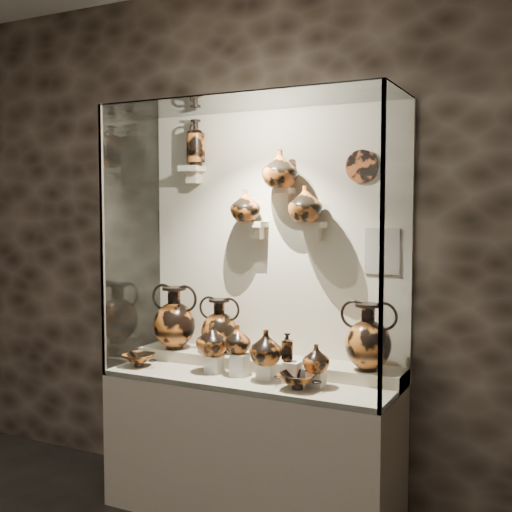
{
  "coord_description": "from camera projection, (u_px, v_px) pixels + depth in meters",
  "views": [
    {
      "loc": [
        1.66,
        -1.08,
        1.79
      ],
      "look_at": [
        -0.01,
        2.26,
        1.52
      ],
      "focal_mm": 45.0,
      "sensor_mm": 36.0,
      "label": 1
    }
  ],
  "objects": [
    {
      "name": "wall_back",
      "position": [
        275.0,
        240.0,
        3.95
      ],
      "size": [
        5.0,
        0.02,
        3.2
      ],
      "primitive_type": "cube",
      "color": "#2D241C",
      "rests_on": "ground"
    },
    {
      "name": "plinth",
      "position": [
        252.0,
        447.0,
        3.75
      ],
      "size": [
        1.7,
        0.6,
        0.8
      ],
      "primitive_type": "cube",
      "color": "beige",
      "rests_on": "floor"
    },
    {
      "name": "front_tier",
      "position": [
        252.0,
        378.0,
        3.72
      ],
      "size": [
        1.68,
        0.58,
        0.03
      ],
      "primitive_type": "cube",
      "color": "#B9AC90",
      "rests_on": "plinth"
    },
    {
      "name": "rear_tier",
      "position": [
        265.0,
        365.0,
        3.87
      ],
      "size": [
        1.7,
        0.25,
        0.1
      ],
      "primitive_type": "cube",
      "color": "#B9AC90",
      "rests_on": "plinth"
    },
    {
      "name": "back_panel",
      "position": [
        275.0,
        240.0,
        3.95
      ],
      "size": [
        1.7,
        0.03,
        1.6
      ],
      "primitive_type": "cube",
      "color": "beige",
      "rests_on": "plinth"
    },
    {
      "name": "glass_front",
      "position": [
        226.0,
        245.0,
        3.4
      ],
      "size": [
        1.7,
        0.01,
        1.6
      ],
      "primitive_type": "cube",
      "color": "white",
      "rests_on": "plinth"
    },
    {
      "name": "glass_left",
      "position": [
        132.0,
        240.0,
        4.04
      ],
      "size": [
        0.01,
        0.6,
        1.6
      ],
      "primitive_type": "cube",
      "color": "white",
      "rests_on": "plinth"
    },
    {
      "name": "glass_right",
      "position": [
        398.0,
        246.0,
        3.29
      ],
      "size": [
        0.01,
        0.6,
        1.6
      ],
      "primitive_type": "cube",
      "color": "white",
      "rests_on": "plinth"
    },
    {
      "name": "glass_top",
      "position": [
        251.0,
        102.0,
        3.61
      ],
      "size": [
        1.7,
        0.6,
        0.01
      ],
      "primitive_type": "cube",
      "color": "white",
      "rests_on": "back_panel"
    },
    {
      "name": "frame_post_left",
      "position": [
        103.0,
        242.0,
        3.78
      ],
      "size": [
        0.02,
        0.02,
        1.6
      ],
      "primitive_type": "cube",
      "color": "gray",
      "rests_on": "plinth"
    },
    {
      "name": "frame_post_right",
      "position": [
        382.0,
        250.0,
        3.03
      ],
      "size": [
        0.02,
        0.02,
        1.6
      ],
      "primitive_type": "cube",
      "color": "gray",
      "rests_on": "plinth"
    },
    {
      "name": "pedestal_a",
      "position": [
        214.0,
        364.0,
        3.77
      ],
      "size": [
        0.09,
        0.09,
        0.1
      ],
      "primitive_type": "cube",
      "color": "silver",
      "rests_on": "front_tier"
    },
    {
      "name": "pedestal_b",
      "position": [
        240.0,
        365.0,
        3.69
      ],
      "size": [
        0.09,
        0.09,
        0.13
      ],
      "primitive_type": "cube",
      "color": "silver",
      "rests_on": "front_tier"
    },
    {
      "name": "pedestal_c",
      "position": [
        267.0,
        372.0,
        3.62
      ],
      "size": [
        0.09,
        0.09,
        0.09
      ],
      "primitive_type": "cube",
      "color": "silver",
      "rests_on": "front_tier"
    },
    {
      "name": "pedestal_d",
      "position": [
        293.0,
        372.0,
        3.55
      ],
      "size": [
        0.09,
        0.09,
        0.12
      ],
      "primitive_type": "cube",
      "color": "silver",
      "rests_on": "front_tier"
    },
    {
      "name": "pedestal_e",
      "position": [
        316.0,
        379.0,
        3.49
      ],
      "size": [
        0.09,
        0.09,
        0.08
      ],
      "primitive_type": "cube",
      "color": "silver",
      "rests_on": "front_tier"
    },
    {
      "name": "bracket_ul",
      "position": [
        192.0,
        169.0,
        4.09
      ],
      "size": [
        0.14,
        0.12,
        0.04
      ],
      "primitive_type": "cube",
      "color": "beige",
      "rests_on": "back_panel"
    },
    {
      "name": "bracket_ca",
      "position": [
        255.0,
        224.0,
        3.92
      ],
      "size": [
        0.14,
        0.12,
        0.04
      ],
      "primitive_type": "cube",
      "color": "beige",
      "rests_on": "back_panel"
    },
    {
      "name": "bracket_cb",
      "position": [
        285.0,
        191.0,
        3.81
      ],
      "size": [
        0.1,
        0.12,
        0.04
      ],
      "primitive_type": "cube",
      "color": "beige",
      "rests_on": "back_panel"
    },
    {
      "name": "bracket_cc",
      "position": [
        313.0,
        225.0,
        3.75
      ],
      "size": [
        0.14,
        0.12,
        0.04
      ],
      "primitive_type": "cube",
      "color": "beige",
      "rests_on": "back_panel"
    },
    {
      "name": "amphora_left",
      "position": [
        175.0,
        318.0,
        4.09
      ],
      "size": [
        0.37,
        0.37,
        0.4
      ],
      "primitive_type": null,
      "rotation": [
        0.0,
        0.0,
        -0.16
      ],
      "color": "#B25D22",
      "rests_on": "rear_tier"
    },
    {
      "name": "amphora_mid",
      "position": [
        219.0,
        326.0,
        3.97
      ],
      "size": [
        0.35,
        0.35,
        0.34
      ],
      "primitive_type": null,
      "rotation": [
        0.0,
        0.0,
        0.35
      ],
      "color": "#A8531D",
      "rests_on": "rear_tier"
    },
    {
      "name": "amphora_right",
      "position": [
        368.0,
        337.0,
        3.54
      ],
      "size": [
        0.4,
        0.4,
        0.38
      ],
      "primitive_type": null,
      "rotation": [
        0.0,
        0.0,
        -0.4
      ],
      "color": "#B25D22",
      "rests_on": "rear_tier"
    },
    {
      "name": "jug_a",
      "position": [
        212.0,
        339.0,
        3.77
      ],
      "size": [
        0.24,
        0.24,
        0.2
      ],
      "primitive_type": "imported",
      "rotation": [
        0.0,
        0.0,
        0.3
      ],
      "color": "#B25D22",
      "rests_on": "pedestal_a"
    },
    {
      "name": "jug_b",
      "position": [
        238.0,
        339.0,
        3.71
      ],
      "size": [
        0.2,
        0.2,
        0.16
      ],
      "primitive_type": "imported",
      "rotation": [
        0.0,
        0.0,
        -0.36
      ],
      "color": "#A8531D",
      "rests_on": "pedestal_b"
    },
    {
      "name": "jug_c",
      "position": [
        266.0,
        347.0,
        3.59
      ],
      "size": [
        0.24,
        0.24,
        0.2
      ],
      "primitive_type": "imported",
      "rotation": [
        0.0,
        0.0,
        -0.38
      ],
      "color": "#B25D22",
      "rests_on": "pedestal_c"
    },
    {
      "name": "jug_e",
      "position": [
        316.0,
        358.0,
        3.46
      ],
      "size": [
        0.19,
        0.19,
        0.15
      ],
      "primitive_type": "imported",
      "rotation": [
        0.0,
        0.0,
        0.39
      ],
      "color": "#B25D22",
      "rests_on": "pedestal_e"
    },
    {
      "name": "lekythos_small",
      "position": [
        287.0,
        345.0,
        3.55
      ],
      "size": [
        0.09,
        0.09,
        0.18
      ],
      "primitive_type": null,
      "rotation": [
        0.0,
        0.0,
        -0.1
      ],
      "color": "#A8531D",
      "rests_on": "pedestal_d"
    },
    {
      "name": "kylix_left",
      "position": [
        139.0,
        359.0,
        3.92
      ],
      "size": [
        0.29,
        0.27,
        0.1
      ],
      "primitive_type": null,
      "rotation": [
        0.0,
        0.0,
        0.32
      ],
      "color": "#A8531D",
      "rests_on": "front_tier"
    },
    {
      "name": "kylix_right",
      "position": [
        298.0,
        379.0,
        3.43
      ],
      "size": [
        0.28,
        0.24,
        0.1
      ],
      "primitive_type": null,
      "rotation": [
        0.0,
        0.0,
        -0.07
      ],
      "color": "#B25D22",
      "rests_on": "front_tier"
    },
    {
      "name": "lekythos_tall",
      "position": [
        196.0,
        140.0,
        4.05
      ],
      "size": [
        0.16,
        0.16,
        0.32
      ],
      "primitive_type": null,
      "rotation": [
        0.0,
        0.0,
        0.26
      ],
      "color": "#B25D22",
      "rests_on": "bracket_ul"
    },
    {
      "name": "ovoid_vase_a",
      "position": [
        245.0,
        205.0,
        3.89
      ],
      "size": [
        0.23,
        0.23,
        0.19
      ],
      "primitive_type": "imported",
      "rotation": [
        0.0,
        0.0,
        -0.3
      ],
      "color": "#A8531D",
      "rests_on": "bracket_ca"
    },
    {
      "name": "ovoid_vase_b",
      "position": [
        280.0,
        169.0,
        3.76
      ],
      "size": [
        0.23,
        0.23,
        0.22
      ],
      "primitive_type": "imported",
      "rotation": [
        0.0,
        0.0,
        0.11
      ],
      "color": "#A8531D",
      "rests_on": "bracket_cb"
    },
    {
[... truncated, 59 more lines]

